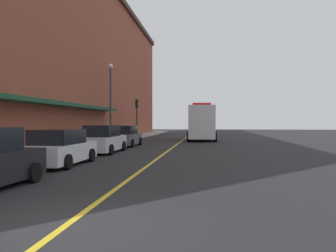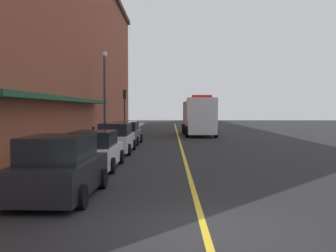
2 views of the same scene
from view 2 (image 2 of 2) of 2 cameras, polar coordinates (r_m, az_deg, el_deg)
The scene contains 13 objects.
ground_plane at distance 33.75m, azimuth 1.55°, elevation -1.90°, with size 112.00×112.00×0.00m, color #232326.
sidewalk_left at distance 34.18m, azimuth -8.90°, elevation -1.75°, with size 2.40×70.00×0.15m, color #9E9B93.
lane_center_stripe at distance 33.75m, azimuth 1.55°, elevation -1.90°, with size 0.16×70.00×0.01m, color gold.
brick_building_left at distance 34.84m, azimuth -18.15°, elevation 11.57°, with size 9.45×64.00×16.29m.
parked_car_0 at distance 12.13m, azimuth -14.88°, elevation -5.81°, with size 2.23×4.46×1.80m.
parked_car_1 at distance 17.73m, azimuth -10.21°, elevation -3.42°, with size 2.09×4.66×1.61m.
parked_car_2 at distance 23.91m, azimuth -7.30°, elevation -1.77°, with size 2.03×4.89×1.73m.
parked_car_3 at distance 29.57m, azimuth -5.85°, elevation -1.03°, with size 2.12×4.45×1.64m.
box_truck at distance 39.32m, azimuth 4.28°, elevation 1.32°, with size 3.01×8.98×3.76m.
parking_meter_0 at distance 20.52m, azimuth -12.71°, elevation -1.81°, with size 0.14×0.18×1.33m.
parking_meter_1 at distance 24.88m, azimuth -10.39°, elevation -1.05°, with size 0.14×0.18×1.33m.
street_lamp_left at distance 32.93m, azimuth -8.85°, elevation 5.62°, with size 0.44×0.44×6.94m.
traffic_light_near at distance 40.99m, azimuth -6.08°, elevation 3.27°, with size 0.38×0.36×4.30m.
Camera 2 is at (-0.73, -8.65, 2.56)m, focal length 43.59 mm.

